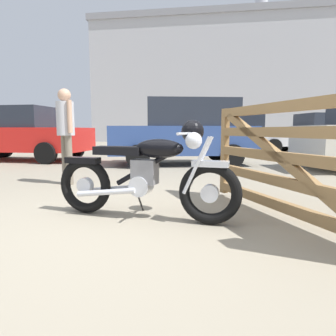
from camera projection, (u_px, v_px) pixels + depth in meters
ground_plane at (106, 228)px, 2.88m from camera, size 80.00×80.00×0.00m
vintage_motorcycle at (149, 173)px, 3.16m from camera, size 2.05×0.72×1.07m
timber_gate at (302, 156)px, 2.83m from camera, size 1.10×2.39×1.60m
bystander at (66, 126)px, 5.12m from camera, size 0.35×0.35×1.66m
silver_sedan_mid at (21, 134)px, 9.30m from camera, size 4.35×2.25×1.67m
blue_hatchback_right at (185, 131)px, 8.16m from camera, size 4.09×2.23×1.78m
red_hatchback_near at (234, 133)px, 12.33m from camera, size 4.36×2.26×1.67m
dark_sedan_left at (324, 133)px, 12.87m from camera, size 4.46×2.54×1.67m
industrial_building at (207, 86)px, 28.16m from camera, size 20.02×12.77×18.80m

